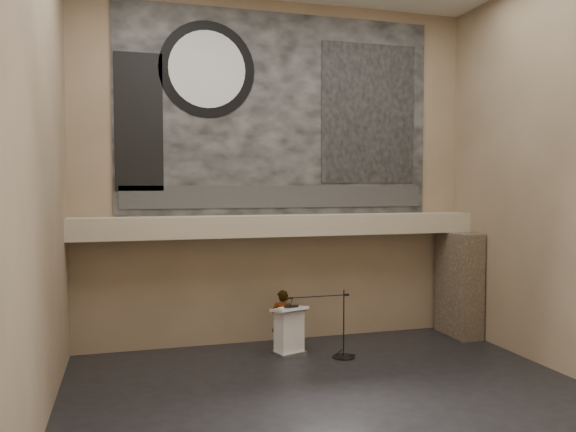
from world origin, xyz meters
name	(u,v)px	position (x,y,z in m)	size (l,w,h in m)	color
floor	(335,396)	(0.00, 0.00, 0.00)	(10.00, 10.00, 0.00)	black
wall_back	(279,173)	(0.00, 4.00, 4.25)	(10.00, 0.02, 8.50)	#79674D
wall_front	(462,156)	(0.00, -4.00, 4.25)	(10.00, 0.02, 8.50)	#79674D
wall_left	(40,164)	(-5.00, 0.00, 4.25)	(0.02, 8.00, 8.50)	#79674D
wall_right	(562,170)	(5.00, 0.00, 4.25)	(0.02, 8.00, 8.50)	#79674D
soffit	(284,225)	(0.00, 3.60, 2.95)	(10.00, 0.80, 0.50)	tan
sprinkler_left	(219,239)	(-1.60, 3.55, 2.67)	(0.04, 0.04, 0.06)	#B2893D
sprinkler_right	(356,235)	(1.90, 3.55, 2.67)	(0.04, 0.04, 0.06)	#B2893D
banner	(279,114)	(0.00, 3.97, 5.70)	(8.00, 0.05, 5.00)	black
banner_text_strip	(280,197)	(0.00, 3.93, 3.65)	(7.76, 0.02, 0.55)	#2B2B2B
banner_clock_rim	(207,69)	(-1.80, 3.93, 6.70)	(2.30, 2.30, 0.02)	black
banner_clock_face	(207,69)	(-1.80, 3.91, 6.70)	(1.84, 1.84, 0.02)	silver
banner_building_print	(369,114)	(2.40, 3.93, 5.80)	(2.60, 0.02, 3.60)	black
banner_brick_print	(139,122)	(-3.40, 3.93, 5.40)	(1.10, 0.02, 3.20)	black
stone_pier	(459,284)	(4.65, 3.15, 1.35)	(0.60, 1.40, 2.70)	#423528
lectern	(289,331)	(-0.11, 2.73, 0.55)	(0.89, 0.75, 1.14)	silver
binder	(291,307)	(-0.05, 2.73, 1.12)	(0.32, 0.26, 0.04)	black
papers	(284,308)	(-0.23, 2.68, 1.10)	(0.19, 0.26, 0.01)	white
speaker_person	(282,320)	(-0.18, 3.04, 0.73)	(0.53, 0.35, 1.46)	white
mic_stand	(341,347)	(0.97, 2.16, 0.24)	(1.61, 0.52, 1.55)	black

